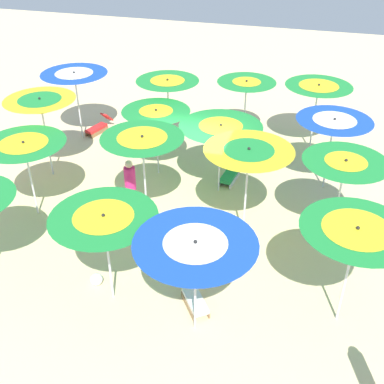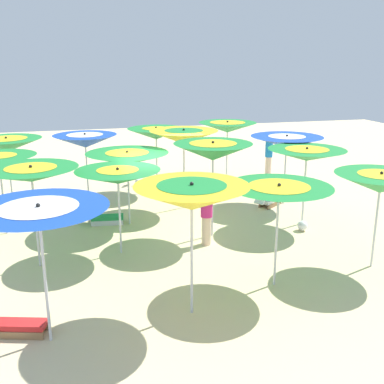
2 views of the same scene
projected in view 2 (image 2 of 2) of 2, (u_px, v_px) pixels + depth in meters
The scene contains 23 objects.
ground at pixel (170, 230), 12.90m from camera, with size 40.17×40.17×0.04m, color beige.
beach_umbrella_0 at pixel (381, 183), 10.06m from camera, with size 2.00×2.00×2.23m.
beach_umbrella_1 at pixel (307, 155), 12.78m from camera, with size 2.15×2.15×2.24m.
beach_umbrella_2 at pixel (287, 142), 14.67m from camera, with size 2.29×2.29×2.28m.
beach_umbrella_3 at pixel (227, 127), 16.96m from camera, with size 2.11×2.11×2.40m.
beach_umbrella_4 at pixel (279, 194), 9.18m from camera, with size 2.13×2.13×2.21m.
beach_umbrella_5 at pixel (213, 151), 11.81m from camera, with size 2.03×2.03×2.57m.
beach_umbrella_6 at pixel (184, 137), 14.15m from camera, with size 2.11×2.11×2.53m.
beach_umbrella_7 at pixel (156, 134), 16.13m from camera, with size 2.00×2.00×2.31m.
beach_umbrella_8 at pixel (192, 197), 8.03m from camera, with size 2.03×2.03×2.53m.
beach_umbrella_9 at pixel (118, 177), 10.80m from camera, with size 2.00×2.00×2.15m.
beach_umbrella_10 at pixel (127, 158), 12.79m from camera, with size 2.29×2.29×2.15m.
beach_umbrella_11 at pixel (85, 141), 15.27m from camera, with size 2.09×2.09×2.24m.
beach_umbrella_12 at pixel (39, 218), 7.20m from camera, with size 2.19×2.19×2.42m.
beach_umbrella_13 at pixel (31, 175), 10.02m from camera, with size 2.03×2.03×2.37m.
beach_umbrella_15 at pixel (7, 145), 14.15m from camera, with size 2.12×2.12×2.30m.
lounger_0 at pixel (269, 201), 14.85m from camera, with size 1.13×0.95×0.53m.
lounger_1 at pixel (15, 324), 7.92m from camera, with size 1.26×0.66×0.59m.
lounger_2 at pixel (145, 181), 17.22m from camera, with size 1.02×1.12×0.67m.
lounger_3 at pixel (104, 217), 13.28m from camera, with size 1.32×0.53×0.54m.
beachgoer_0 at pixel (207, 213), 11.62m from camera, with size 0.30×0.30×1.61m.
beachgoer_1 at pixel (269, 155), 18.57m from camera, with size 0.30×0.30×1.69m.
beach_ball at pixel (302, 226), 12.75m from camera, with size 0.28×0.28×0.28m, color white.
Camera 2 is at (-2.52, -11.86, 4.55)m, focal length 43.32 mm.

